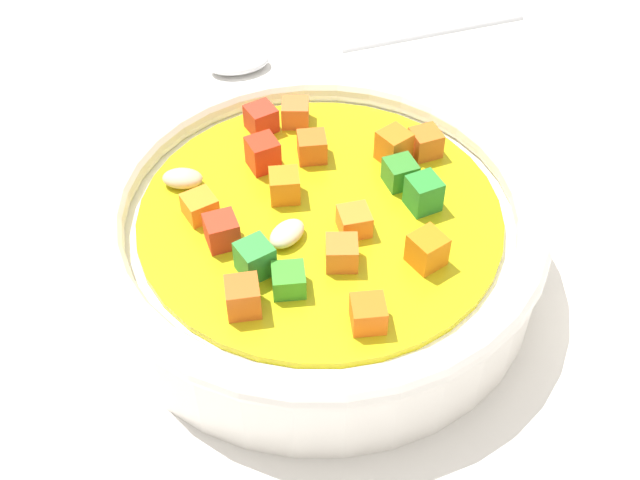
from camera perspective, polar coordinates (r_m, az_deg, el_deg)
ground_plane at (r=40.58cm, az=0.00°, el=-3.09°), size 140.00×140.00×2.00cm
soup_bowl_main at (r=37.91cm, az=-0.01°, el=0.48°), size 21.05×21.05×5.63cm
spoon at (r=54.38cm, az=0.81°, el=13.62°), size 2.43×22.50×1.00cm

